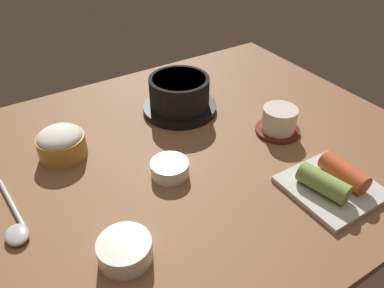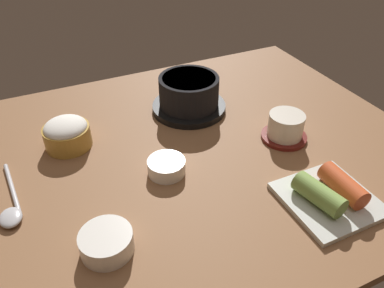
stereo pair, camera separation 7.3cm
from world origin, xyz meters
The scene contains 8 objects.
dining_table centered at (0.00, 0.00, 1.00)cm, with size 100.00×76.00×2.00cm, color brown.
stone_pot centered at (8.82, 14.30, 6.08)cm, with size 17.20×17.20×8.37cm.
rice_bowl centered at (-19.46, 11.91, 5.09)cm, with size 9.36×9.36×6.11cm.
tea_cup_with_saucer centered at (22.19, -4.69, 4.83)cm, with size 9.58×9.58×5.85cm.
banchan_cup_center centered at (-4.41, -4.44, 3.52)cm, with size 7.09×7.09×2.81cm.
kimchi_plate centered at (17.90, -23.29, 3.71)cm, with size 14.91×14.91×4.66cm.
side_bowl_near centered at (-19.10, -17.19, 3.82)cm, with size 8.06×8.06×3.38cm.
spoon centered at (-31.62, -2.57, 2.62)cm, with size 3.60×17.23×1.35cm.
Camera 1 is at (-29.22, -51.69, 48.84)cm, focal length 35.25 mm.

